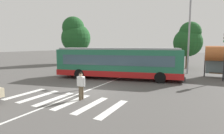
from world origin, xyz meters
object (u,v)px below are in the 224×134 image
at_px(parked_car_champagne, 127,63).
at_px(background_tree_left, 75,35).
at_px(parked_car_blue, 109,63).
at_px(background_tree_right, 188,40).
at_px(parked_car_black, 145,64).
at_px(city_transit_bus, 118,63).
at_px(pedestrian_crossing_street, 81,84).
at_px(parked_car_red, 163,65).
at_px(twin_arm_street_lamp, 190,20).

xyz_separation_m(parked_car_champagne, background_tree_left, (-11.02, 2.58, 4.35)).
xyz_separation_m(parked_car_blue, background_tree_right, (10.44, 4.20, 3.36)).
distance_m(parked_car_black, background_tree_right, 7.16).
bearing_deg(parked_car_black, city_transit_bus, -92.84).
distance_m(pedestrian_crossing_street, parked_car_blue, 16.31).
bearing_deg(parked_car_black, pedestrian_crossing_street, -87.95).
bearing_deg(parked_car_blue, background_tree_right, 21.93).
bearing_deg(background_tree_right, city_transit_bus, -114.69).
relative_size(parked_car_champagne, background_tree_right, 0.71).
xyz_separation_m(city_transit_bus, parked_car_red, (2.88, 8.04, -0.82)).
bearing_deg(background_tree_left, parked_car_red, -8.65).
bearing_deg(background_tree_right, pedestrian_crossing_street, -103.11).
relative_size(parked_car_blue, parked_car_champagne, 0.98).
relative_size(background_tree_left, background_tree_right, 1.26).
xyz_separation_m(pedestrian_crossing_street, background_tree_left, (-14.23, 17.97, 4.15)).
bearing_deg(background_tree_right, background_tree_left, -175.64).
bearing_deg(parked_car_blue, parked_car_red, 2.34).
bearing_deg(pedestrian_crossing_street, parked_car_red, 82.97).
bearing_deg(city_transit_bus, parked_car_red, 70.31).
bearing_deg(background_tree_left, parked_car_champagne, -13.17).
height_order(parked_car_blue, parked_car_champagne, same).
xyz_separation_m(parked_car_champagne, background_tree_right, (7.73, 4.01, 3.36)).
bearing_deg(parked_car_champagne, city_transit_bus, -74.15).
xyz_separation_m(parked_car_black, background_tree_left, (-13.67, 2.35, 4.35)).
relative_size(city_transit_bus, pedestrian_crossing_street, 7.27).
xyz_separation_m(pedestrian_crossing_street, twin_arm_street_lamp, (4.95, 14.20, 5.17)).
relative_size(parked_car_blue, background_tree_right, 0.69).
xyz_separation_m(pedestrian_crossing_street, parked_car_black, (-0.56, 15.62, -0.20)).
bearing_deg(pedestrian_crossing_street, background_tree_right, 76.89).
relative_size(city_transit_bus, parked_car_champagne, 2.67).
bearing_deg(twin_arm_street_lamp, parked_car_red, 156.54).
bearing_deg(parked_car_black, background_tree_left, 170.25).
height_order(pedestrian_crossing_street, background_tree_left, background_tree_left).
relative_size(pedestrian_crossing_street, parked_car_red, 0.37).
height_order(parked_car_black, background_tree_left, background_tree_left).
bearing_deg(parked_car_black, parked_car_blue, -175.44).
height_order(parked_car_blue, parked_car_black, same).
relative_size(parked_car_red, background_tree_right, 0.70).
distance_m(pedestrian_crossing_street, parked_car_champagne, 15.72).
bearing_deg(pedestrian_crossing_street, parked_car_black, 92.05).
distance_m(parked_car_champagne, parked_car_red, 5.13).
height_order(parked_car_champagne, twin_arm_street_lamp, twin_arm_street_lamp).
relative_size(parked_car_red, twin_arm_street_lamp, 0.45).
xyz_separation_m(parked_car_blue, parked_car_black, (5.36, 0.43, 0.00)).
distance_m(city_transit_bus, parked_car_black, 8.20).
relative_size(parked_car_red, background_tree_left, 0.55).
distance_m(parked_car_red, twin_arm_street_lamp, 6.31).
bearing_deg(city_transit_bus, pedestrian_crossing_street, -82.65).
distance_m(parked_car_black, background_tree_left, 14.54).
relative_size(parked_car_blue, parked_car_black, 0.99).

